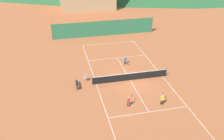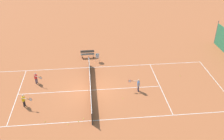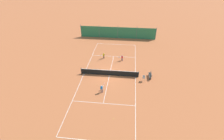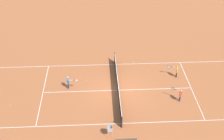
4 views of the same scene
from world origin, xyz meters
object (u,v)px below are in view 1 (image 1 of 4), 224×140
tennis_ball_far_corner (136,68)px  tennis_ball_alley_left (162,79)px  ball_hopper (85,77)px  tennis_net (130,77)px  tennis_ball_mid_court (121,118)px  tennis_ball_by_net_right (166,80)px  tennis_ball_near_corner (103,52)px  player_near_baseline (162,99)px  player_far_baseline (125,60)px  tennis_ball_by_net_left (171,83)px  player_near_service (129,100)px  tennis_ball_service_box (129,116)px  tennis_ball_alley_right (173,92)px  courtside_bench (77,84)px

tennis_ball_far_corner → tennis_ball_alley_left: (2.29, -3.36, 0.00)m
tennis_ball_far_corner → ball_hopper: (-6.85, -1.79, 0.62)m
tennis_net → tennis_ball_mid_court: 7.32m
tennis_ball_by_net_right → tennis_ball_near_corner: (-5.64, 9.88, 0.00)m
player_near_baseline → tennis_ball_near_corner: size_ratio=17.14×
player_far_baseline → ball_hopper: 6.70m
tennis_net → tennis_ball_by_net_left: tennis_net is taller
tennis_ball_by_net_right → tennis_ball_far_corner: bearing=124.1°
tennis_ball_by_net_right → tennis_ball_near_corner: bearing=119.7°
tennis_ball_far_corner → player_near_service: bearing=-112.6°
player_far_baseline → tennis_ball_service_box: (-2.59, -10.76, -0.67)m
tennis_ball_near_corner → tennis_ball_service_box: 15.40m
tennis_net → player_near_service: size_ratio=8.28×
tennis_ball_by_net_left → ball_hopper: size_ratio=0.07×
tennis_ball_mid_court → ball_hopper: 8.04m
tennis_ball_alley_right → tennis_ball_alley_left: 2.93m
tennis_ball_alley_right → tennis_ball_by_net_right: bearing=85.0°
tennis_ball_alley_left → tennis_ball_by_net_right: bearing=-57.5°
ball_hopper → tennis_ball_near_corner: bearing=64.6°
tennis_ball_far_corner → tennis_ball_by_net_right: 4.55m
tennis_ball_far_corner → tennis_ball_mid_court: same height
tennis_ball_mid_court → tennis_ball_alley_left: size_ratio=1.00×
courtside_bench → ball_hopper: bearing=45.4°
player_near_baseline → ball_hopper: 9.51m
player_near_baseline → player_near_service: (-3.40, 0.48, -0.01)m
tennis_ball_alley_left → tennis_ball_service_box: bearing=-134.9°
tennis_net → tennis_ball_alley_left: bearing=-9.6°
player_near_service → tennis_ball_service_box: (-0.41, -1.61, -0.62)m
tennis_ball_far_corner → player_near_baseline: bearing=-88.5°
player_near_baseline → tennis_ball_service_box: 4.02m
player_near_baseline → tennis_ball_by_net_left: 4.49m
tennis_ball_far_corner → player_far_baseline: bearing=124.2°
tennis_ball_alley_right → tennis_ball_service_box: 6.64m
tennis_ball_mid_court → tennis_ball_alley_left: same height
tennis_ball_by_net_left → player_far_baseline: bearing=122.4°
tennis_net → tennis_ball_alley_left: tennis_net is taller
tennis_ball_far_corner → ball_hopper: bearing=-165.4°
tennis_ball_near_corner → tennis_ball_alley_right: bearing=-66.4°
tennis_ball_by_net_right → ball_hopper: (-9.40, 1.98, 0.62)m
tennis_ball_mid_court → tennis_ball_alley_right: (6.77, 3.13, 0.00)m
tennis_ball_alley_right → tennis_ball_service_box: (-5.93, -2.98, 0.00)m
ball_hopper → courtside_bench: bearing=-134.6°
player_far_baseline → tennis_ball_far_corner: bearing=-55.8°
tennis_ball_near_corner → tennis_net: bearing=-80.1°
tennis_ball_near_corner → courtside_bench: courtside_bench is taller
player_near_service → tennis_ball_by_net_right: size_ratio=16.80×
tennis_ball_by_net_right → player_far_baseline: bearing=124.1°
tennis_ball_by_net_left → tennis_ball_far_corner: bearing=121.8°
player_near_baseline → tennis_ball_by_net_left: (2.61, 3.60, -0.63)m
player_near_service → courtside_bench: size_ratio=0.74×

